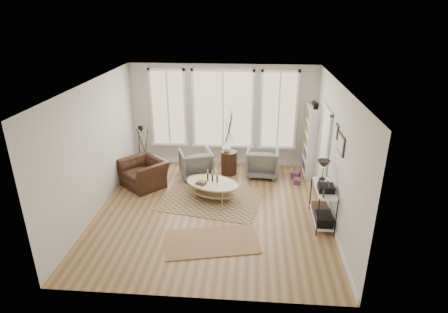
# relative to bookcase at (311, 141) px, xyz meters

# --- Properties ---
(room) EXTENTS (5.50, 5.54, 2.90)m
(room) POSITION_rel_bookcase_xyz_m (-2.42, -2.20, 0.47)
(room) COLOR #A1794C
(room) RESTS_ON ground
(bay_window) EXTENTS (4.14, 0.12, 2.24)m
(bay_window) POSITION_rel_bookcase_xyz_m (-2.44, 0.49, 0.65)
(bay_window) COLOR tan
(bay_window) RESTS_ON ground
(door) EXTENTS (0.09, 1.06, 2.22)m
(door) POSITION_rel_bookcase_xyz_m (0.13, -1.08, 0.17)
(door) COLOR silver
(door) RESTS_ON ground
(bookcase) EXTENTS (0.31, 0.85, 2.06)m
(bookcase) POSITION_rel_bookcase_xyz_m (0.00, 0.00, 0.00)
(bookcase) COLOR white
(bookcase) RESTS_ON ground
(low_shelf) EXTENTS (0.38, 1.08, 1.30)m
(low_shelf) POSITION_rel_bookcase_xyz_m (-0.06, -2.52, -0.44)
(low_shelf) COLOR white
(low_shelf) RESTS_ON ground
(wall_art) EXTENTS (0.04, 0.88, 0.44)m
(wall_art) POSITION_rel_bookcase_xyz_m (0.14, -2.49, 0.92)
(wall_art) COLOR black
(wall_art) RESTS_ON ground
(rug_main) EXTENTS (2.62, 2.15, 0.01)m
(rug_main) POSITION_rel_bookcase_xyz_m (-2.53, -1.70, -0.95)
(rug_main) COLOR brown
(rug_main) RESTS_ON ground
(rug_runner) EXTENTS (2.00, 1.38, 0.01)m
(rug_runner) POSITION_rel_bookcase_xyz_m (-2.33, -3.44, -0.94)
(rug_runner) COLOR brown
(rug_runner) RESTS_ON ground
(coffee_table) EXTENTS (1.53, 1.25, 0.61)m
(coffee_table) POSITION_rel_bookcase_xyz_m (-2.53, -1.63, -0.63)
(coffee_table) COLOR tan
(coffee_table) RESTS_ON ground
(armchair_left) EXTENTS (1.05, 1.06, 0.76)m
(armchair_left) POSITION_rel_bookcase_xyz_m (-3.09, -0.43, -0.58)
(armchair_left) COLOR slate
(armchair_left) RESTS_ON ground
(armchair_right) EXTENTS (0.89, 0.92, 0.79)m
(armchair_right) POSITION_rel_bookcase_xyz_m (-1.30, -0.22, -0.56)
(armchair_right) COLOR slate
(armchair_right) RESTS_ON ground
(side_table) EXTENTS (0.44, 0.44, 1.83)m
(side_table) POSITION_rel_bookcase_xyz_m (-2.22, -0.18, -0.07)
(side_table) COLOR #381F14
(side_table) RESTS_ON ground
(vase) EXTENTS (0.22, 0.22, 0.23)m
(vase) POSITION_rel_bookcase_xyz_m (-2.29, -0.18, -0.19)
(vase) COLOR silver
(vase) RESTS_ON side_table
(accent_chair) EXTENTS (1.43, 1.41, 0.70)m
(accent_chair) POSITION_rel_bookcase_xyz_m (-4.34, -1.08, -0.61)
(accent_chair) COLOR #381F14
(accent_chair) RESTS_ON ground
(tripod_camera) EXTENTS (0.47, 0.47, 1.32)m
(tripod_camera) POSITION_rel_bookcase_xyz_m (-4.61, -0.20, -0.35)
(tripod_camera) COLOR black
(tripod_camera) RESTS_ON ground
(book_stack_near) EXTENTS (0.29, 0.33, 0.17)m
(book_stack_near) POSITION_rel_bookcase_xyz_m (-0.39, -0.30, -0.87)
(book_stack_near) COLOR maroon
(book_stack_near) RESTS_ON ground
(book_stack_far) EXTENTS (0.19, 0.23, 0.14)m
(book_stack_far) POSITION_rel_bookcase_xyz_m (-0.39, -0.67, -0.89)
(book_stack_far) COLOR maroon
(book_stack_far) RESTS_ON ground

